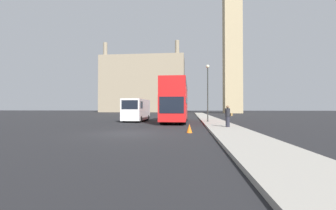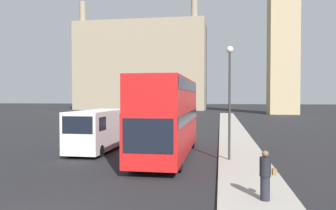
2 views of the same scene
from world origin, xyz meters
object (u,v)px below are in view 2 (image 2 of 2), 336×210
white_van (98,129)px  pedestrian (265,175)px  street_lamp (230,86)px  red_double_decker_bus (168,114)px

white_van → pedestrian: white_van is taller
street_lamp → white_van: bearing=164.2°
red_double_decker_bus → pedestrian: 9.06m
pedestrian → street_lamp: size_ratio=0.27×
pedestrian → street_lamp: street_lamp is taller
red_double_decker_bus → pedestrian: (4.38, -7.78, -1.54)m
white_van → street_lamp: street_lamp is taller
street_lamp → red_double_decker_bus: bearing=162.0°
red_double_decker_bus → pedestrian: size_ratio=6.65×
red_double_decker_bus → street_lamp: street_lamp is taller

